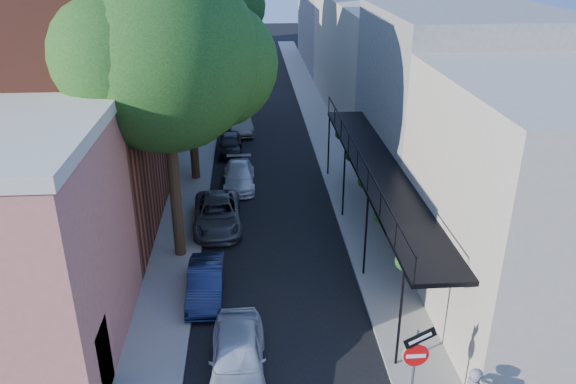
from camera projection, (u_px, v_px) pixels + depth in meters
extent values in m
cube|color=black|center=(261.00, 115.00, 41.22)|extent=(6.00, 64.00, 0.01)
cube|color=gray|center=(206.00, 115.00, 40.93)|extent=(2.00, 64.00, 0.12)
cube|color=gray|center=(315.00, 113.00, 41.45)|extent=(2.00, 64.00, 0.12)
cube|color=beige|center=(104.00, 359.00, 15.37)|extent=(0.10, 1.20, 2.20)
cube|color=brown|center=(31.00, 89.00, 23.55)|extent=(10.00, 12.00, 12.00)
cube|color=gray|center=(146.00, 39.00, 23.06)|extent=(0.06, 7.00, 4.00)
cube|color=#9C9893|center=(118.00, 66.00, 35.15)|extent=(8.00, 12.00, 9.00)
cube|color=#C1B59F|center=(151.00, 27.00, 47.69)|extent=(8.00, 16.00, 10.00)
cube|color=#D7796E|center=(171.00, 18.00, 60.84)|extent=(8.00, 12.00, 8.00)
cube|color=#C1B59F|center=(562.00, 205.00, 17.87)|extent=(8.00, 9.00, 8.00)
cube|color=#9C9893|center=(460.00, 108.00, 26.31)|extent=(8.00, 10.00, 9.00)
cube|color=#C1B59F|center=(385.00, 58.00, 40.17)|extent=(8.00, 20.00, 8.00)
cube|color=#9C9893|center=(345.00, 14.00, 56.14)|extent=(8.00, 16.00, 10.00)
cube|color=black|center=(381.00, 171.00, 21.86)|extent=(2.00, 16.00, 0.15)
cube|color=black|center=(358.00, 150.00, 21.44)|extent=(0.05, 16.00, 0.05)
cylinder|color=black|center=(400.00, 317.00, 16.12)|extent=(0.08, 0.08, 3.40)
cylinder|color=black|center=(329.00, 144.00, 29.77)|extent=(0.08, 0.08, 3.40)
sphere|color=#183F12|center=(405.00, 261.00, 16.54)|extent=(0.60, 0.60, 0.60)
sphere|color=#183F12|center=(365.00, 182.00, 22.00)|extent=(0.60, 0.60, 0.60)
sphere|color=#183F12|center=(341.00, 134.00, 27.46)|extent=(0.60, 0.60, 0.60)
cylinder|color=#595B60|center=(413.00, 376.00, 14.44)|extent=(0.07, 0.07, 2.90)
cylinder|color=red|center=(416.00, 355.00, 14.12)|extent=(0.66, 0.04, 0.66)
cube|color=white|center=(416.00, 356.00, 14.09)|extent=(0.50, 0.02, 0.10)
cylinder|color=white|center=(416.00, 355.00, 14.13)|extent=(0.70, 0.02, 0.70)
cube|color=black|center=(420.00, 338.00, 13.88)|extent=(0.89, 0.15, 0.58)
cube|color=white|center=(420.00, 339.00, 13.86)|extent=(0.60, 0.10, 0.31)
cylinder|color=#342514|center=(174.00, 176.00, 21.34)|extent=(0.44, 0.44, 7.00)
sphere|color=#183F12|center=(163.00, 56.00, 19.49)|extent=(6.80, 6.80, 6.80)
sphere|color=#183F12|center=(214.00, 64.00, 20.73)|extent=(4.76, 4.76, 4.76)
cylinder|color=#342514|center=(192.00, 123.00, 28.76)|extent=(0.44, 0.44, 6.30)
sphere|color=#183F12|center=(186.00, 42.00, 27.10)|extent=(6.00, 6.00, 6.00)
sphere|color=#183F12|center=(219.00, 49.00, 28.22)|extent=(4.20, 4.20, 4.20)
cylinder|color=#342514|center=(203.00, 75.00, 36.74)|extent=(0.44, 0.44, 7.35)
sphere|color=#183F12|center=(228.00, 5.00, 36.08)|extent=(4.90, 4.90, 4.90)
imported|color=silver|center=(238.00, 356.00, 16.27)|extent=(1.61, 4.00, 1.36)
imported|color=#141E41|center=(206.00, 283.00, 19.93)|extent=(1.24, 3.52, 1.16)
imported|color=#4C4E52|center=(218.00, 214.00, 24.84)|extent=(2.26, 4.55, 1.24)
imported|color=silver|center=(239.00, 176.00, 28.99)|extent=(1.60, 3.89, 1.13)
imported|color=black|center=(230.00, 144.00, 33.50)|extent=(1.40, 3.46, 1.18)
imported|color=slate|center=(239.00, 122.00, 37.24)|extent=(1.96, 4.32, 1.37)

